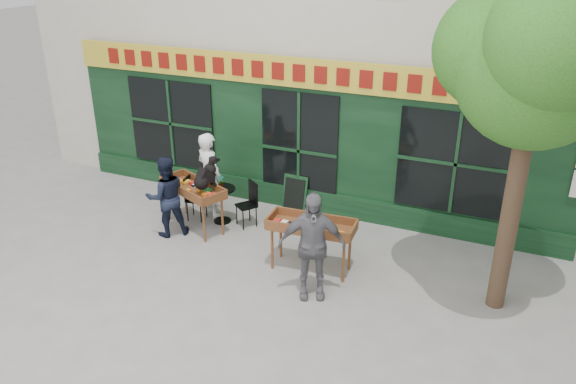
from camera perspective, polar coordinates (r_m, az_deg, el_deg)
name	(u,v)px	position (r m, az deg, el deg)	size (l,w,h in m)	color
ground	(250,258)	(10.53, -3.84, -6.66)	(80.00, 80.00, 0.00)	slate
street_tree	(544,46)	(8.43, 24.57, 13.37)	(3.05, 2.90, 5.60)	#382619
book_cart_center	(193,190)	(11.39, -9.64, 0.16)	(1.62, 1.16, 0.99)	brown
dog	(205,172)	(10.99, -8.42, 1.99)	(0.34, 0.60, 0.60)	black
woman	(210,175)	(11.85, -7.98, 1.73)	(0.67, 0.44, 1.83)	white
book_cart_right	(311,228)	(9.78, 2.38, -3.68)	(1.54, 0.73, 0.99)	brown
man_right	(311,246)	(9.02, 2.40, -5.48)	(1.09, 0.45, 1.85)	#57575C
bistro_table	(221,198)	(11.65, -6.80, -0.60)	(0.60, 0.60, 0.76)	black
bistro_chair_left	(192,194)	(11.87, -9.74, -0.23)	(0.42, 0.42, 0.95)	black
bistro_chair_right	(250,200)	(11.47, -3.90, -0.81)	(0.50, 0.51, 0.95)	black
potted_plant	(220,182)	(11.50, -6.89, 1.05)	(0.15, 0.10, 0.29)	gray
man_left	(166,197)	(11.22, -12.27, -0.45)	(0.80, 0.62, 1.64)	black
chalkboard	(294,194)	(12.12, 0.66, -0.16)	(0.57, 0.22, 0.79)	black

